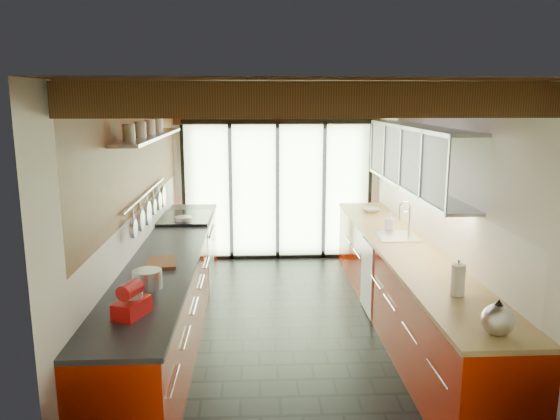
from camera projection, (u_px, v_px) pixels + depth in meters
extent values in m
plane|color=black|center=(288.00, 328.00, 6.03)|extent=(5.50, 5.50, 0.00)
plane|color=silver|center=(277.00, 176.00, 8.46)|extent=(3.20, 0.00, 3.20)
plane|color=silver|center=(320.00, 313.00, 3.08)|extent=(3.20, 0.00, 3.20)
plane|color=silver|center=(136.00, 214.00, 5.69)|extent=(0.00, 5.50, 5.50)
plane|color=silver|center=(438.00, 211.00, 5.85)|extent=(0.00, 5.50, 5.50)
plane|color=#472814|center=(289.00, 87.00, 5.51)|extent=(5.50, 5.50, 0.00)
cube|color=#593316|center=(313.00, 100.00, 3.33)|extent=(3.14, 0.14, 0.22)
cube|color=#593316|center=(301.00, 99.00, 4.21)|extent=(3.14, 0.14, 0.22)
cube|color=#593316|center=(292.00, 99.00, 5.09)|extent=(3.14, 0.14, 0.22)
cube|color=#593316|center=(287.00, 99.00, 5.97)|extent=(3.14, 0.14, 0.22)
cube|color=#593316|center=(282.00, 99.00, 6.85)|extent=(3.14, 0.14, 0.22)
cube|color=#593316|center=(279.00, 99.00, 7.73)|extent=(3.14, 0.14, 0.22)
cube|color=brown|center=(277.00, 108.00, 8.21)|extent=(3.14, 0.06, 0.50)
plane|color=brown|center=(140.00, 148.00, 5.75)|extent=(0.00, 4.90, 4.90)
plane|color=#C6EAAD|center=(277.00, 191.00, 8.49)|extent=(2.90, 0.00, 2.90)
cube|color=black|center=(184.00, 192.00, 8.41)|extent=(0.05, 0.04, 2.15)
cube|color=black|center=(370.00, 190.00, 8.54)|extent=(0.05, 0.04, 2.15)
cube|color=black|center=(278.00, 191.00, 8.45)|extent=(0.06, 0.05, 2.15)
cube|color=black|center=(277.00, 121.00, 8.23)|extent=(2.90, 0.05, 0.06)
cylinder|color=red|center=(278.00, 108.00, 8.17)|extent=(0.34, 0.04, 0.34)
cylinder|color=beige|center=(278.00, 108.00, 8.15)|extent=(0.28, 0.02, 0.28)
cube|color=#9A1600|center=(171.00, 292.00, 5.88)|extent=(0.65, 5.00, 0.88)
cube|color=black|center=(169.00, 251.00, 5.79)|extent=(0.68, 5.00, 0.04)
cube|color=silver|center=(187.00, 254.00, 7.30)|extent=(0.66, 0.90, 0.90)
cube|color=black|center=(185.00, 219.00, 7.20)|extent=(0.65, 0.90, 0.06)
cube|color=#9A1600|center=(404.00, 288.00, 6.00)|extent=(0.65, 5.00, 0.88)
cube|color=#A68850|center=(406.00, 248.00, 5.91)|extent=(0.68, 5.00, 0.04)
cube|color=white|center=(367.00, 277.00, 6.38)|extent=(0.02, 0.60, 0.84)
cube|color=silver|center=(397.00, 236.00, 6.30)|extent=(0.45, 0.52, 0.02)
cylinder|color=silver|center=(410.00, 221.00, 6.27)|extent=(0.02, 0.02, 0.34)
torus|color=silver|center=(405.00, 207.00, 6.23)|extent=(0.14, 0.02, 0.14)
plane|color=silver|center=(401.00, 157.00, 6.01)|extent=(0.00, 3.00, 3.00)
cube|color=#9EA0A5|center=(415.00, 187.00, 6.09)|extent=(0.34, 3.00, 0.03)
cube|color=#9EA0A5|center=(418.00, 127.00, 5.95)|extent=(0.34, 3.00, 0.03)
cylinder|color=silver|center=(147.00, 193.00, 5.95)|extent=(0.02, 2.20, 0.02)
cube|color=silver|center=(150.00, 136.00, 5.73)|extent=(0.28, 2.60, 0.03)
cylinder|color=silver|center=(134.00, 229.00, 5.11)|extent=(0.04, 0.18, 0.18)
cylinder|color=silver|center=(141.00, 220.00, 5.45)|extent=(0.04, 0.22, 0.22)
cylinder|color=silver|center=(148.00, 213.00, 5.80)|extent=(0.04, 0.26, 0.26)
cylinder|color=silver|center=(153.00, 207.00, 6.14)|extent=(0.04, 0.18, 0.18)
cylinder|color=silver|center=(159.00, 201.00, 6.48)|extent=(0.04, 0.22, 0.22)
cylinder|color=silver|center=(163.00, 197.00, 6.78)|extent=(0.04, 0.26, 0.26)
cube|color=red|center=(132.00, 308.00, 3.99)|extent=(0.27, 0.34, 0.13)
cylinder|color=red|center=(130.00, 290.00, 3.94)|extent=(0.18, 0.22, 0.12)
cylinder|color=silver|center=(133.00, 300.00, 4.03)|extent=(0.19, 0.19, 0.13)
cylinder|color=silver|center=(147.00, 279.00, 4.58)|extent=(0.26, 0.26, 0.16)
cylinder|color=silver|center=(184.00, 220.00, 6.97)|extent=(0.25, 0.25, 0.09)
cube|color=brown|center=(161.00, 263.00, 5.24)|extent=(0.34, 0.44, 0.03)
sphere|color=silver|center=(498.00, 318.00, 3.68)|extent=(0.29, 0.29, 0.22)
cone|color=black|center=(499.00, 302.00, 3.66)|extent=(0.10, 0.10, 0.06)
cylinder|color=silver|center=(490.00, 310.00, 3.80)|extent=(0.05, 0.09, 0.05)
cylinder|color=white|center=(458.00, 281.00, 4.39)|extent=(0.13, 0.13, 0.25)
cylinder|color=silver|center=(459.00, 262.00, 4.36)|extent=(0.03, 0.03, 0.05)
imported|color=silver|center=(390.00, 221.00, 6.59)|extent=(0.13, 0.13, 0.22)
imported|color=silver|center=(370.00, 210.00, 7.67)|extent=(0.27, 0.27, 0.06)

